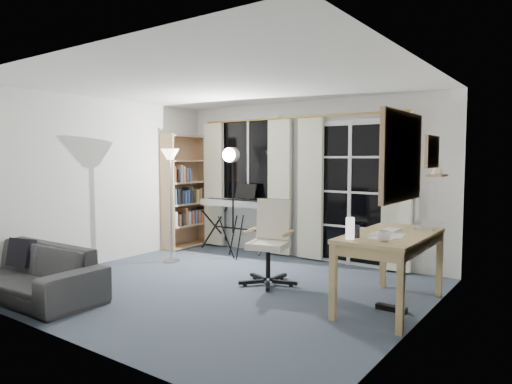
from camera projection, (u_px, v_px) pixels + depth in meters
floor at (222, 288)px, 5.44m from camera, size 4.50×4.00×0.02m
window at (250, 160)px, 7.54m from camera, size 1.20×0.08×1.40m
french_door at (351, 194)px, 6.53m from camera, size 1.32×0.09×2.11m
curtains at (294, 187)px, 6.97m from camera, size 3.60×0.07×2.13m
bookshelf at (184, 194)px, 7.84m from camera, size 0.31×0.90×1.93m
torchiere_lamp at (170, 171)px, 6.67m from camera, size 0.27×0.27×1.67m
keyboard_piano at (242, 204)px, 7.34m from camera, size 1.45×0.72×1.05m
studio_light at (231, 168)px, 6.88m from camera, size 0.35×0.35×1.73m
office_chair at (271, 234)px, 5.63m from camera, size 0.71×0.69×1.03m
desk at (391, 242)px, 4.66m from camera, size 0.73×1.45×0.77m
monitor at (424, 202)px, 4.88m from camera, size 0.19×0.56×0.48m
desk_clutter at (377, 252)px, 4.51m from camera, size 0.45×0.88×0.98m
mug at (384, 235)px, 4.18m from camera, size 0.13×0.10×0.13m
wall_mirror at (402, 157)px, 3.75m from camera, size 0.04×0.94×0.74m
framed_print at (432, 152)px, 4.48m from camera, size 0.03×0.42×0.32m
wall_shelf at (437, 170)px, 4.94m from camera, size 0.16×0.30×0.18m
sofa at (27, 263)px, 5.04m from camera, size 1.95×0.62×0.76m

